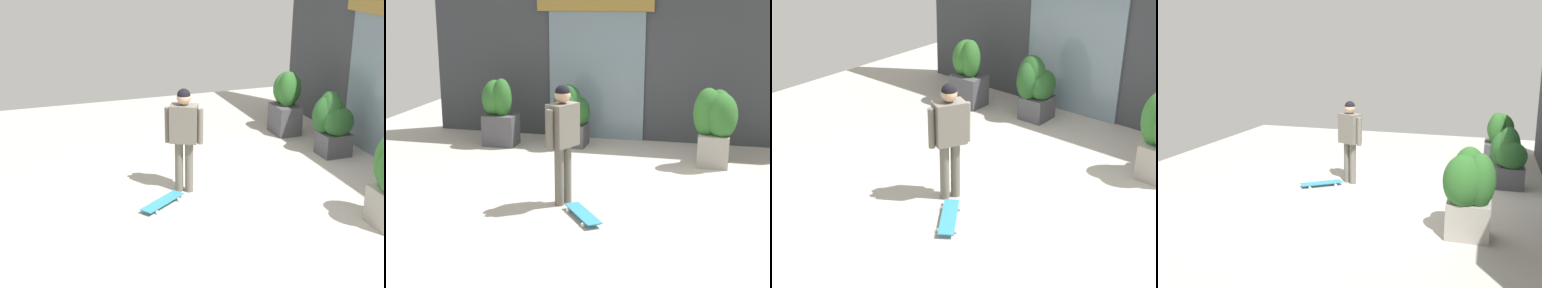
{
  "view_description": "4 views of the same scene",
  "coord_description": "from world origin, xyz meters",
  "views": [
    {
      "loc": [
        7.33,
        -3.58,
        3.83
      ],
      "look_at": [
        -0.28,
        -1.01,
        0.86
      ],
      "focal_mm": 52.88,
      "sensor_mm": 36.0,
      "label": 1
    },
    {
      "loc": [
        1.53,
        -8.36,
        2.85
      ],
      "look_at": [
        -0.28,
        -1.01,
        0.86
      ],
      "focal_mm": 53.5,
      "sensor_mm": 36.0,
      "label": 2
    },
    {
      "loc": [
        3.99,
        -6.04,
        4.09
      ],
      "look_at": [
        -0.28,
        -1.01,
        0.86
      ],
      "focal_mm": 51.92,
      "sensor_mm": 36.0,
      "label": 3
    },
    {
      "loc": [
        7.82,
        1.54,
        2.75
      ],
      "look_at": [
        -0.28,
        -1.01,
        0.86
      ],
      "focal_mm": 41.49,
      "sensor_mm": 36.0,
      "label": 4
    }
  ],
  "objects": [
    {
      "name": "skateboarder",
      "position": [
        -0.48,
        -1.07,
        1.03
      ],
      "size": [
        0.42,
        0.54,
        1.68
      ],
      "rotation": [
        0.0,
        0.0,
        -0.46
      ],
      "color": "#666056",
      "rests_on": "ground_plane"
    },
    {
      "name": "building_facade",
      "position": [
        -0.04,
        2.87,
        1.78
      ],
      "size": [
        8.52,
        0.31,
        3.59
      ],
      "color": "#383A3F",
      "rests_on": "ground_plane"
    },
    {
      "name": "planter_box_mid",
      "position": [
        -1.15,
        1.98,
        0.65
      ],
      "size": [
        0.68,
        0.69,
        1.2
      ],
      "color": "#47474C",
      "rests_on": "ground_plane"
    },
    {
      "name": "planter_box_right",
      "position": [
        1.53,
        1.36,
        0.75
      ],
      "size": [
        0.74,
        0.73,
        1.33
      ],
      "color": "gray",
      "rests_on": "ground_plane"
    },
    {
      "name": "skateboard",
      "position": [
        -0.09,
        -1.54,
        0.06
      ],
      "size": [
        0.65,
        0.78,
        0.08
      ],
      "rotation": [
        0.0,
        0.0,
        -0.94
      ],
      "color": "teal",
      "rests_on": "ground_plane"
    },
    {
      "name": "ground_plane",
      "position": [
        0.0,
        0.0,
        0.0
      ],
      "size": [
        12.0,
        12.0,
        0.0
      ],
      "primitive_type": "plane",
      "color": "#B2ADA3"
    },
    {
      "name": "planter_box_left",
      "position": [
        -2.55,
        1.79,
        0.69
      ],
      "size": [
        0.69,
        0.63,
        1.29
      ],
      "color": "#47474C",
      "rests_on": "ground_plane"
    }
  ]
}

